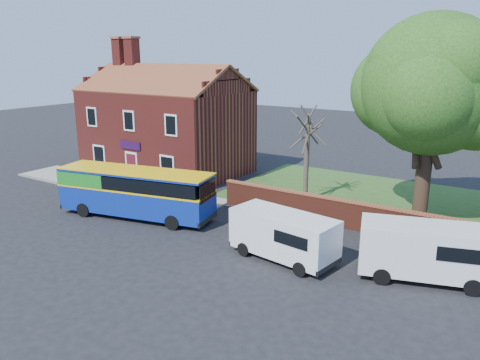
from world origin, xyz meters
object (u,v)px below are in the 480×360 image
Objects in this scene: bus at (131,190)px; large_tree at (435,89)px; van_near at (284,234)px; van_far at (427,250)px.

large_tree is (14.55, 8.09, 5.87)m from bus.
large_tree reaches higher than van_near.
van_near is (10.26, -0.46, -0.38)m from bus.
bus is at bearing -150.93° from large_tree.
large_tree is (4.28, 8.55, 6.25)m from van_near.
van_far is (16.23, 1.04, -0.28)m from bus.
bus is 0.84× the size of large_tree.
van_near is 11.42m from large_tree.
bus is at bearing 166.61° from van_far.
bus is 17.65m from large_tree.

